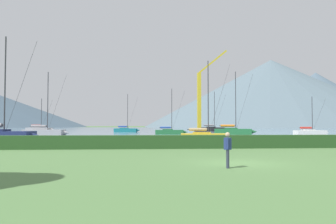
% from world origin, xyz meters
% --- Properties ---
extents(ground_plane, '(1000.00, 1000.00, 0.00)m').
position_xyz_m(ground_plane, '(0.00, 0.00, 0.00)').
color(ground_plane, '#517A42').
extents(harbor_water, '(320.00, 246.00, 0.00)m').
position_xyz_m(harbor_water, '(0.00, 137.00, 0.00)').
color(harbor_water, slate).
rests_on(harbor_water, ground_plane).
extents(hedge_line, '(80.00, 1.20, 1.12)m').
position_xyz_m(hedge_line, '(0.00, 11.00, 0.56)').
color(hedge_line, '#284C23').
rests_on(hedge_line, ground_plane).
extents(sailboat_slip_1, '(6.86, 2.58, 10.08)m').
position_xyz_m(sailboat_slip_1, '(2.87, 24.03, 0.58)').
color(sailboat_slip_1, gold).
rests_on(sailboat_slip_1, harbor_water).
extents(sailboat_slip_3, '(8.80, 4.27, 13.04)m').
position_xyz_m(sailboat_slip_3, '(13.83, 50.21, 0.74)').
color(sailboat_slip_3, '#236B38').
rests_on(sailboat_slip_3, harbor_water).
extents(sailboat_slip_4, '(8.87, 4.23, 9.95)m').
position_xyz_m(sailboat_slip_4, '(-35.64, 85.54, 0.72)').
color(sailboat_slip_4, '#9E9EA3').
rests_on(sailboat_slip_4, harbor_water).
extents(sailboat_slip_5, '(7.43, 3.15, 10.62)m').
position_xyz_m(sailboat_slip_5, '(-9.41, 76.48, 0.62)').
color(sailboat_slip_5, '#19707A').
rests_on(sailboat_slip_5, harbor_water).
extents(sailboat_slip_6, '(9.07, 4.36, 12.43)m').
position_xyz_m(sailboat_slip_6, '(17.15, 85.31, 0.75)').
color(sailboat_slip_6, black).
rests_on(sailboat_slip_6, harbor_water).
extents(sailboat_slip_10, '(6.85, 2.10, 7.45)m').
position_xyz_m(sailboat_slip_10, '(27.34, 44.49, 0.56)').
color(sailboat_slip_10, white).
rests_on(sailboat_slip_10, harbor_water).
extents(sailboat_slip_11, '(6.92, 2.56, 9.71)m').
position_xyz_m(sailboat_slip_11, '(0.92, 53.10, 0.58)').
color(sailboat_slip_11, '#236B38').
rests_on(sailboat_slip_11, harbor_water).
extents(sailboat_slip_12, '(8.51, 3.44, 11.56)m').
position_xyz_m(sailboat_slip_12, '(-22.50, 44.52, 0.70)').
color(sailboat_slip_12, '#9E9EA3').
rests_on(sailboat_slip_12, harbor_water).
extents(person_seated_viewer, '(0.36, 0.56, 1.65)m').
position_xyz_m(person_seated_viewer, '(-1.07, -1.85, 0.97)').
color(person_seated_viewer, '#2D3347').
rests_on(person_seated_viewer, ground_plane).
extents(dock_crane, '(7.37, 2.00, 18.88)m').
position_xyz_m(dock_crane, '(8.00, 55.99, 6.22)').
color(dock_crane, '#333338').
rests_on(dock_crane, ground_plane).
extents(distant_hill_central_peak, '(241.44, 241.44, 64.20)m').
position_xyz_m(distant_hill_central_peak, '(118.18, 289.53, 32.10)').
color(distant_hill_central_peak, slate).
rests_on(distant_hill_central_peak, ground_plane).
extents(distant_hill_east_ridge, '(182.31, 182.31, 62.96)m').
position_xyz_m(distant_hill_east_ridge, '(197.17, 352.89, 31.48)').
color(distant_hill_east_ridge, '#4C6070').
rests_on(distant_hill_east_ridge, ground_plane).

